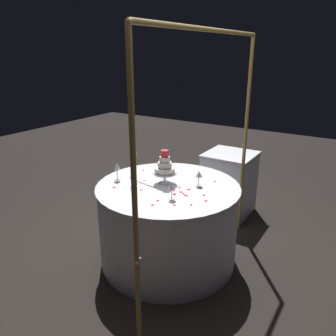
{
  "coord_description": "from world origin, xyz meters",
  "views": [
    {
      "loc": [
        2.38,
        1.51,
        1.94
      ],
      "look_at": [
        0.0,
        0.0,
        0.94
      ],
      "focal_mm": 35.87,
      "sensor_mm": 36.0,
      "label": 1
    }
  ],
  "objects_px": {
    "main_table": "(168,223)",
    "tiered_cake": "(165,167)",
    "decorative_arch": "(206,127)",
    "side_table": "(229,183)",
    "wine_glass_0": "(172,186)",
    "wine_glass_1": "(117,167)",
    "cake_knife": "(145,184)",
    "wine_glass_3": "(133,175)",
    "wine_glass_2": "(199,175)"
  },
  "relations": [
    {
      "from": "main_table",
      "to": "tiered_cake",
      "type": "xyz_separation_m",
      "value": [
        -0.03,
        -0.05,
        0.55
      ]
    },
    {
      "from": "decorative_arch",
      "to": "side_table",
      "type": "height_order",
      "value": "decorative_arch"
    },
    {
      "from": "wine_glass_0",
      "to": "wine_glass_1",
      "type": "xyz_separation_m",
      "value": [
        -0.09,
        -0.66,
        0.02
      ]
    },
    {
      "from": "tiered_cake",
      "to": "cake_knife",
      "type": "height_order",
      "value": "tiered_cake"
    },
    {
      "from": "side_table",
      "to": "main_table",
      "type": "bearing_deg",
      "value": -4.34
    },
    {
      "from": "wine_glass_1",
      "to": "wine_glass_3",
      "type": "height_order",
      "value": "wine_glass_1"
    },
    {
      "from": "cake_knife",
      "to": "wine_glass_2",
      "type": "bearing_deg",
      "value": 117.96
    },
    {
      "from": "decorative_arch",
      "to": "wine_glass_3",
      "type": "bearing_deg",
      "value": -72.56
    },
    {
      "from": "wine_glass_3",
      "to": "cake_knife",
      "type": "xyz_separation_m",
      "value": [
        -0.11,
        0.05,
        -0.11
      ]
    },
    {
      "from": "side_table",
      "to": "wine_glass_1",
      "type": "xyz_separation_m",
      "value": [
        1.39,
        -0.58,
        0.52
      ]
    },
    {
      "from": "tiered_cake",
      "to": "wine_glass_3",
      "type": "distance_m",
      "value": 0.3
    },
    {
      "from": "decorative_arch",
      "to": "wine_glass_3",
      "type": "xyz_separation_m",
      "value": [
        0.19,
        -0.61,
        -0.48
      ]
    },
    {
      "from": "decorative_arch",
      "to": "tiered_cake",
      "type": "distance_m",
      "value": 0.6
    },
    {
      "from": "wine_glass_0",
      "to": "wine_glass_1",
      "type": "distance_m",
      "value": 0.67
    },
    {
      "from": "decorative_arch",
      "to": "wine_glass_1",
      "type": "distance_m",
      "value": 0.97
    },
    {
      "from": "wine_glass_0",
      "to": "wine_glass_3",
      "type": "bearing_deg",
      "value": -95.12
    },
    {
      "from": "main_table",
      "to": "wine_glass_0",
      "type": "height_order",
      "value": "wine_glass_0"
    },
    {
      "from": "side_table",
      "to": "wine_glass_2",
      "type": "xyz_separation_m",
      "value": [
        1.1,
        0.14,
        0.49
      ]
    },
    {
      "from": "wine_glass_1",
      "to": "decorative_arch",
      "type": "bearing_deg",
      "value": 99.14
    },
    {
      "from": "decorative_arch",
      "to": "cake_knife",
      "type": "relative_size",
      "value": 7.12
    },
    {
      "from": "tiered_cake",
      "to": "main_table",
      "type": "bearing_deg",
      "value": 62.2
    },
    {
      "from": "side_table",
      "to": "wine_glass_1",
      "type": "height_order",
      "value": "wine_glass_1"
    },
    {
      "from": "decorative_arch",
      "to": "tiered_cake",
      "type": "height_order",
      "value": "decorative_arch"
    },
    {
      "from": "main_table",
      "to": "cake_knife",
      "type": "bearing_deg",
      "value": -67.38
    },
    {
      "from": "tiered_cake",
      "to": "wine_glass_3",
      "type": "height_order",
      "value": "tiered_cake"
    },
    {
      "from": "main_table",
      "to": "cake_knife",
      "type": "xyz_separation_m",
      "value": [
        0.08,
        -0.2,
        0.39
      ]
    },
    {
      "from": "side_table",
      "to": "wine_glass_0",
      "type": "distance_m",
      "value": 1.57
    },
    {
      "from": "decorative_arch",
      "to": "cake_knife",
      "type": "xyz_separation_m",
      "value": [
        0.08,
        -0.56,
        -0.58
      ]
    },
    {
      "from": "decorative_arch",
      "to": "wine_glass_3",
      "type": "relative_size",
      "value": 13.31
    },
    {
      "from": "tiered_cake",
      "to": "wine_glass_3",
      "type": "xyz_separation_m",
      "value": [
        0.22,
        -0.19,
        -0.05
      ]
    },
    {
      "from": "tiered_cake",
      "to": "wine_glass_2",
      "type": "relative_size",
      "value": 2.25
    },
    {
      "from": "decorative_arch",
      "to": "wine_glass_0",
      "type": "relative_size",
      "value": 13.46
    },
    {
      "from": "wine_glass_2",
      "to": "wine_glass_3",
      "type": "distance_m",
      "value": 0.59
    },
    {
      "from": "side_table",
      "to": "wine_glass_0",
      "type": "height_order",
      "value": "wine_glass_0"
    },
    {
      "from": "wine_glass_1",
      "to": "wine_glass_2",
      "type": "relative_size",
      "value": 1.26
    },
    {
      "from": "main_table",
      "to": "wine_glass_2",
      "type": "distance_m",
      "value": 0.57
    },
    {
      "from": "wine_glass_0",
      "to": "wine_glass_3",
      "type": "relative_size",
      "value": 0.99
    },
    {
      "from": "wine_glass_2",
      "to": "cake_knife",
      "type": "bearing_deg",
      "value": -62.04
    },
    {
      "from": "decorative_arch",
      "to": "side_table",
      "type": "bearing_deg",
      "value": -167.93
    },
    {
      "from": "side_table",
      "to": "decorative_arch",
      "type": "bearing_deg",
      "value": 12.07
    },
    {
      "from": "cake_knife",
      "to": "main_table",
      "type": "bearing_deg",
      "value": 112.62
    },
    {
      "from": "wine_glass_1",
      "to": "main_table",
      "type": "bearing_deg",
      "value": 105.9
    },
    {
      "from": "wine_glass_1",
      "to": "wine_glass_3",
      "type": "bearing_deg",
      "value": 76.62
    },
    {
      "from": "wine_glass_0",
      "to": "decorative_arch",
      "type": "bearing_deg",
      "value": 141.88
    },
    {
      "from": "decorative_arch",
      "to": "wine_glass_0",
      "type": "distance_m",
      "value": 0.56
    },
    {
      "from": "tiered_cake",
      "to": "cake_knife",
      "type": "bearing_deg",
      "value": -52.51
    },
    {
      "from": "wine_glass_3",
      "to": "cake_knife",
      "type": "distance_m",
      "value": 0.16
    },
    {
      "from": "side_table",
      "to": "tiered_cake",
      "type": "relative_size",
      "value": 2.42
    },
    {
      "from": "wine_glass_1",
      "to": "cake_knife",
      "type": "height_order",
      "value": "wine_glass_1"
    },
    {
      "from": "decorative_arch",
      "to": "main_table",
      "type": "distance_m",
      "value": 1.04
    }
  ]
}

